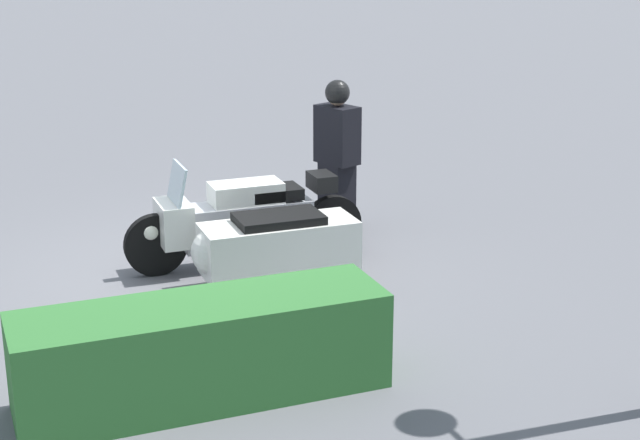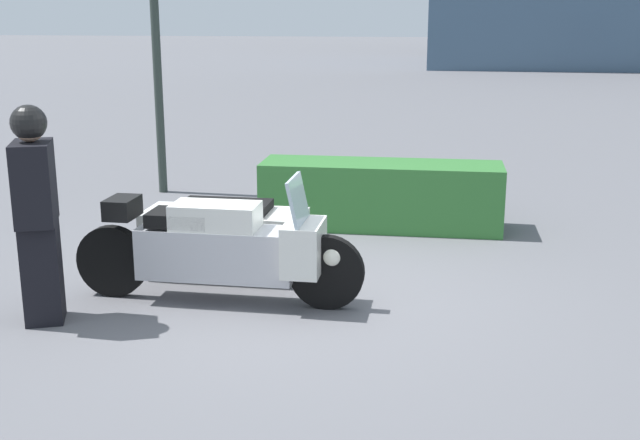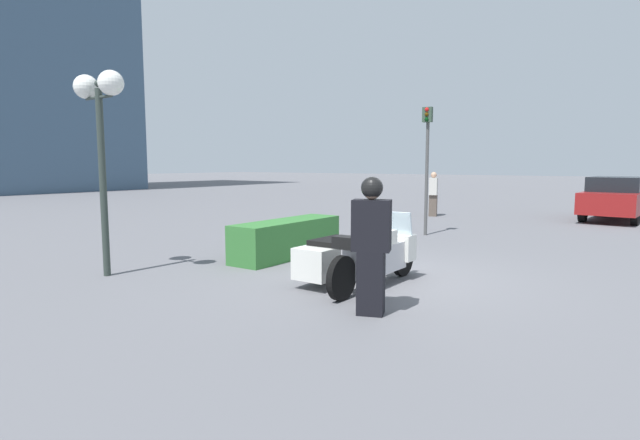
# 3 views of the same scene
# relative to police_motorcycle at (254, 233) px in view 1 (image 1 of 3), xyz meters

# --- Properties ---
(ground_plane) EXTENTS (160.00, 160.00, 0.00)m
(ground_plane) POSITION_rel_police_motorcycle_xyz_m (0.67, -0.24, -0.47)
(ground_plane) COLOR slate
(police_motorcycle) EXTENTS (2.61, 1.32, 1.16)m
(police_motorcycle) POSITION_rel_police_motorcycle_xyz_m (0.00, 0.00, 0.00)
(police_motorcycle) COLOR black
(police_motorcycle) RESTS_ON ground
(officer_rider) EXTENTS (0.45, 0.56, 1.80)m
(officer_rider) POSITION_rel_police_motorcycle_xyz_m (-1.35, -1.03, 0.49)
(officer_rider) COLOR black
(officer_rider) RESTS_ON ground
(hedge_bush_curbside) EXTENTS (2.84, 0.78, 0.78)m
(hedge_bush_curbside) POSITION_rel_police_motorcycle_xyz_m (1.20, 2.41, -0.08)
(hedge_bush_curbside) COLOR #337033
(hedge_bush_curbside) RESTS_ON ground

